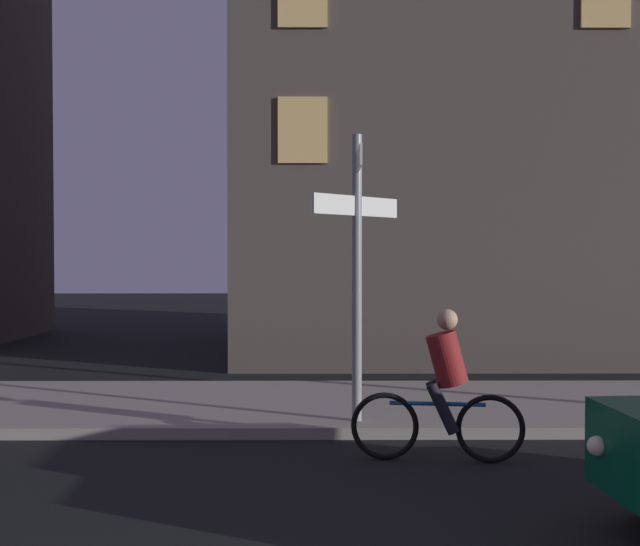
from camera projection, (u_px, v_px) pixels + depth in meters
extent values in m
cube|color=gray|center=(249.00, 406.00, 10.45)|extent=(40.00, 3.32, 0.14)
cylinder|color=gray|center=(357.00, 278.00, 9.16)|extent=(0.12, 0.12, 3.51)
cube|color=white|center=(357.00, 163.00, 9.13)|extent=(0.03, 1.68, 0.24)
cube|color=white|center=(357.00, 206.00, 9.14)|extent=(1.09, 1.09, 0.24)
sphere|color=#F9EFCC|center=(597.00, 446.00, 5.82)|extent=(0.16, 0.16, 0.16)
torus|color=black|center=(385.00, 426.00, 7.93)|extent=(0.72, 0.14, 0.72)
torus|color=black|center=(490.00, 429.00, 7.81)|extent=(0.72, 0.14, 0.72)
cylinder|color=#1959A5|center=(437.00, 404.00, 7.86)|extent=(1.00, 0.16, 0.04)
cylinder|color=maroon|center=(447.00, 359.00, 7.84)|extent=(0.49, 0.37, 0.61)
sphere|color=tan|center=(447.00, 320.00, 7.83)|extent=(0.22, 0.22, 0.22)
cylinder|color=black|center=(442.00, 409.00, 7.77)|extent=(0.35, 0.16, 0.55)
cylinder|color=black|center=(442.00, 405.00, 7.95)|extent=(0.35, 0.16, 0.55)
cube|color=#4C443D|center=(480.00, 77.00, 17.66)|extent=(11.00, 8.15, 12.80)
cube|color=#F2C672|center=(303.00, 130.00, 13.58)|extent=(0.90, 0.06, 1.20)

